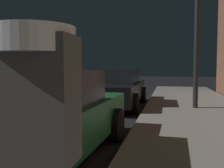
% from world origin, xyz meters
% --- Properties ---
extents(car_green, '(2.05, 4.53, 1.43)m').
position_xyz_m(car_green, '(2.85, 3.80, 0.72)').
color(car_green, '#19592D').
rests_on(car_green, ground).
extents(car_black, '(2.00, 4.27, 1.43)m').
position_xyz_m(car_black, '(2.85, 9.53, 0.70)').
color(car_black, black).
rests_on(car_black, ground).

